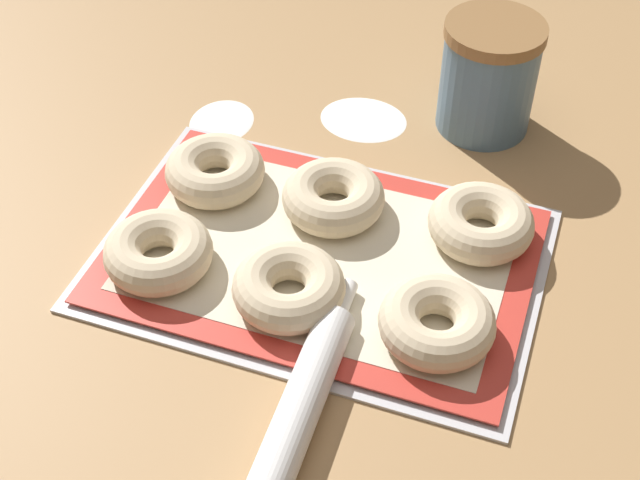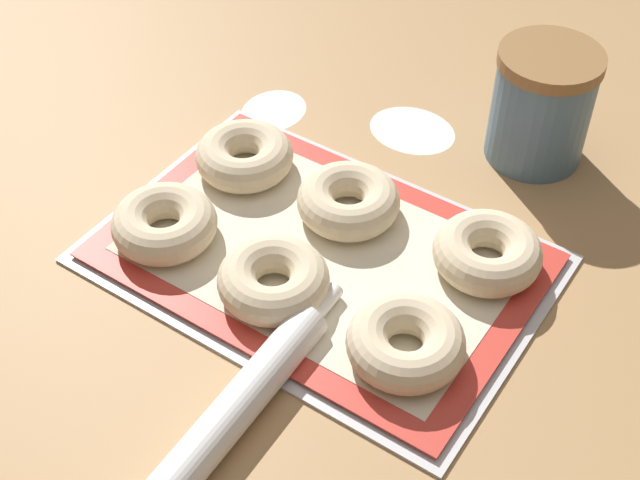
% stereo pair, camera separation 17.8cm
% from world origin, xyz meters
% --- Properties ---
extents(ground_plane, '(2.80, 2.80, 0.00)m').
position_xyz_m(ground_plane, '(0.00, 0.00, 0.00)').
color(ground_plane, '#A87F51').
extents(baking_tray, '(0.50, 0.34, 0.01)m').
position_xyz_m(baking_tray, '(-0.01, 0.01, 0.00)').
color(baking_tray, silver).
rests_on(baking_tray, ground_plane).
extents(baking_mat, '(0.47, 0.32, 0.00)m').
position_xyz_m(baking_mat, '(-0.01, 0.01, 0.01)').
color(baking_mat, red).
rests_on(baking_mat, baking_tray).
extents(bagel_front_left, '(0.12, 0.12, 0.04)m').
position_xyz_m(bagel_front_left, '(-0.18, -0.06, 0.03)').
color(bagel_front_left, beige).
rests_on(bagel_front_left, baking_mat).
extents(bagel_front_center, '(0.12, 0.12, 0.04)m').
position_xyz_m(bagel_front_center, '(-0.02, -0.07, 0.03)').
color(bagel_front_center, beige).
rests_on(bagel_front_center, baking_mat).
extents(bagel_front_right, '(0.12, 0.12, 0.04)m').
position_xyz_m(bagel_front_right, '(0.14, -0.06, 0.03)').
color(bagel_front_right, beige).
rests_on(bagel_front_right, baking_mat).
extents(bagel_back_left, '(0.12, 0.12, 0.04)m').
position_xyz_m(bagel_back_left, '(-0.17, 0.08, 0.03)').
color(bagel_back_left, beige).
rests_on(bagel_back_left, baking_mat).
extents(bagel_back_center, '(0.12, 0.12, 0.04)m').
position_xyz_m(bagel_back_center, '(-0.02, 0.08, 0.03)').
color(bagel_back_center, beige).
rests_on(bagel_back_center, baking_mat).
extents(bagel_back_right, '(0.12, 0.12, 0.04)m').
position_xyz_m(bagel_back_right, '(0.15, 0.10, 0.03)').
color(bagel_back_right, beige).
rests_on(bagel_back_right, baking_mat).
extents(flour_canister, '(0.13, 0.13, 0.15)m').
position_xyz_m(flour_canister, '(0.11, 0.32, 0.08)').
color(flour_canister, slate).
rests_on(flour_canister, ground_plane).
extents(rolling_pin, '(0.05, 0.44, 0.04)m').
position_xyz_m(rolling_pin, '(0.04, -0.25, 0.02)').
color(rolling_pin, silver).
rests_on(rolling_pin, ground_plane).
extents(flour_patch_near, '(0.08, 0.10, 0.00)m').
position_xyz_m(flour_patch_near, '(-0.22, 0.21, 0.00)').
color(flour_patch_near, white).
rests_on(flour_patch_near, ground_plane).
extents(flour_patch_far, '(0.12, 0.10, 0.00)m').
position_xyz_m(flour_patch_far, '(-0.05, 0.28, 0.00)').
color(flour_patch_far, white).
rests_on(flour_patch_far, ground_plane).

